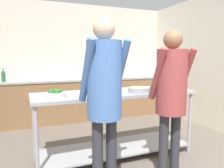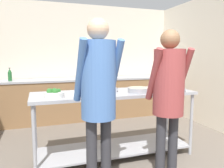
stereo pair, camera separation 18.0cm
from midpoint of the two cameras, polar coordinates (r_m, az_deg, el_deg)
The scene contains 12 objects.
wall_rear at distance 5.33m, azimuth -10.98°, elevation 5.92°, with size 4.71×0.06×2.65m.
wall_right at distance 4.54m, azimuth 25.78°, elevation 5.15°, with size 0.06×4.48×2.65m.
back_counter at distance 5.06m, azimuth -9.95°, elevation -3.87°, with size 4.55×0.65×0.94m.
serving_counter at distance 3.12m, azimuth -0.97°, elevation -7.60°, with size 2.25×0.73×0.94m.
broccoli_bowl at distance 2.70m, azimuth -16.30°, elevation -2.64°, with size 0.23×0.23×0.11m.
plate_stack at distance 2.84m, azimuth -11.13°, elevation -2.55°, with size 0.22×0.22×0.04m.
serving_tray_vegetables at distance 3.12m, azimuth -4.96°, elevation -1.46°, with size 0.47×0.28×0.05m.
sauce_pan at distance 3.05m, azimuth 5.42°, elevation -1.43°, with size 0.44×0.30×0.07m.
serving_tray_roast at distance 3.24m, azimuth 12.80°, elevation -1.29°, with size 0.37×0.27×0.05m.
guest_serving_left at distance 2.52m, azimuth 13.26°, elevation -1.23°, with size 0.46×0.36×1.72m.
guest_serving_right at distance 2.13m, azimuth -4.45°, elevation -1.22°, with size 0.46×0.37×1.79m.
water_bottle at distance 4.85m, azimuth -27.48°, elevation 2.00°, with size 0.08×0.08×0.27m.
Camera 1 is at (-1.12, -0.84, 1.43)m, focal length 35.00 mm.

